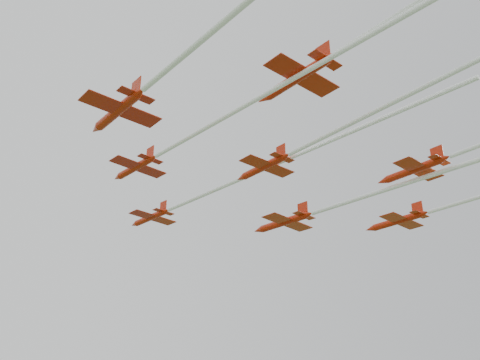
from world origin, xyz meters
name	(u,v)px	position (x,y,z in m)	size (l,w,h in m)	color
jet_lead	(216,190)	(-3.52, 9.75, 50.17)	(25.83, 57.47, 2.47)	red
jet_row2_left	(202,130)	(-10.67, -5.05, 50.87)	(22.99, 52.43, 2.41)	red
jet_row2_right	(351,201)	(15.50, 2.87, 48.67)	(25.20, 53.19, 2.93)	red
jet_row3_left	(204,38)	(-16.50, -23.34, 49.05)	(21.87, 58.47, 2.64)	red
jet_row3_mid	(381,108)	(5.72, -18.64, 49.88)	(23.77, 64.63, 2.43)	red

